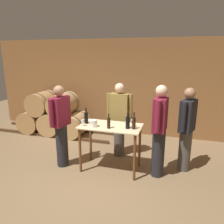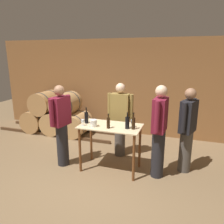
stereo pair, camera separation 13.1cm
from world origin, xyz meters
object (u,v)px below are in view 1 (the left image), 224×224
(wine_bottle_far_left, at_px, (86,118))
(person_visitor_with_scarf, at_px, (187,128))
(wine_bottle_center, at_px, (128,122))
(wine_glass_near_left, at_px, (83,121))
(ice_bucket, at_px, (94,123))
(wine_bottle_right, at_px, (134,123))
(wine_bottle_left, at_px, (109,123))
(person_host, at_px, (119,118))
(person_visitor_near_door, at_px, (61,125))
(wine_glass_near_center, at_px, (133,122))
(person_visitor_bearded, at_px, (159,130))

(wine_bottle_far_left, height_order, person_visitor_with_scarf, person_visitor_with_scarf)
(wine_bottle_far_left, height_order, wine_bottle_center, wine_bottle_far_left)
(wine_glass_near_left, bearing_deg, ice_bucket, 4.47)
(wine_bottle_right, distance_m, person_visitor_with_scarf, 1.08)
(wine_bottle_left, relative_size, person_host, 0.17)
(person_host, relative_size, person_visitor_near_door, 0.99)
(wine_bottle_far_left, bearing_deg, person_visitor_with_scarf, 11.96)
(wine_bottle_left, height_order, ice_bucket, wine_bottle_left)
(wine_bottle_far_left, relative_size, person_visitor_with_scarf, 0.19)
(wine_bottle_far_left, height_order, person_visitor_near_door, person_visitor_near_door)
(wine_bottle_far_left, xyz_separation_m, wine_bottle_left, (0.52, -0.16, -0.01))
(person_host, bearing_deg, wine_bottle_far_left, -126.06)
(wine_bottle_center, xyz_separation_m, ice_bucket, (-0.64, -0.09, -0.05))
(wine_glass_near_center, height_order, person_visitor_bearded, person_visitor_bearded)
(ice_bucket, bearing_deg, person_visitor_bearded, 8.89)
(wine_bottle_right, distance_m, person_host, 0.90)
(wine_bottle_center, bearing_deg, wine_bottle_right, 1.81)
(wine_bottle_far_left, distance_m, ice_bucket, 0.27)
(wine_bottle_far_left, distance_m, wine_bottle_left, 0.54)
(wine_bottle_right, height_order, person_visitor_with_scarf, person_visitor_with_scarf)
(person_host, bearing_deg, person_visitor_with_scarf, -11.05)
(person_visitor_near_door, bearing_deg, wine_bottle_left, -1.36)
(person_visitor_bearded, bearing_deg, wine_glass_near_center, 178.59)
(person_visitor_bearded, xyz_separation_m, person_visitor_near_door, (-1.94, -0.17, -0.04))
(person_visitor_bearded, bearing_deg, wine_glass_near_left, -171.77)
(wine_bottle_center, bearing_deg, wine_glass_near_left, -172.87)
(wine_glass_near_left, height_order, person_visitor_near_door, person_visitor_near_door)
(person_visitor_bearded, bearing_deg, wine_bottle_right, -168.18)
(person_visitor_bearded, bearing_deg, wine_bottle_far_left, -178.59)
(wine_bottle_right, xyz_separation_m, person_visitor_with_scarf, (0.95, 0.47, -0.17))
(wine_glass_near_center, distance_m, person_visitor_near_door, 1.45)
(wine_glass_near_left, xyz_separation_m, ice_bucket, (0.22, 0.02, -0.02))
(wine_glass_near_center, height_order, person_visitor_near_door, person_visitor_near_door)
(wine_bottle_far_left, xyz_separation_m, person_visitor_with_scarf, (1.93, 0.41, -0.17))
(wine_glass_near_center, bearing_deg, person_visitor_with_scarf, 19.84)
(person_visitor_bearded, bearing_deg, person_visitor_with_scarf, 37.17)
(person_host, xyz_separation_m, person_visitor_near_door, (-1.01, -0.82, 0.01))
(ice_bucket, xyz_separation_m, person_host, (0.28, 0.84, -0.11))
(wine_bottle_right, bearing_deg, wine_glass_near_left, -173.50)
(wine_glass_near_left, height_order, person_visitor_with_scarf, person_visitor_with_scarf)
(person_visitor_near_door, bearing_deg, wine_glass_near_left, -4.37)
(wine_glass_near_left, xyz_separation_m, person_visitor_with_scarf, (1.93, 0.58, -0.14))
(wine_bottle_center, bearing_deg, person_visitor_near_door, -177.12)
(wine_glass_near_left, height_order, person_visitor_bearded, person_visitor_bearded)
(wine_bottle_left, distance_m, wine_bottle_right, 0.47)
(wine_bottle_right, xyz_separation_m, wine_glass_near_left, (-0.97, -0.11, -0.03))
(ice_bucket, relative_size, person_visitor_with_scarf, 0.08)
(person_host, height_order, person_visitor_near_door, person_visitor_near_door)
(wine_glass_near_center, height_order, ice_bucket, wine_glass_near_center)
(wine_bottle_far_left, bearing_deg, ice_bucket, -35.42)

